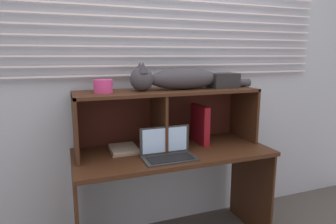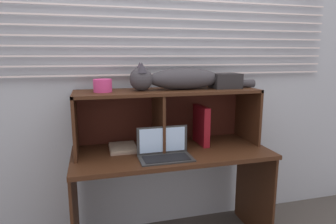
# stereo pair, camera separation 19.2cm
# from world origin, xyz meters

# --- Properties ---
(back_panel_with_blinds) EXTENTS (4.40, 0.08, 2.50)m
(back_panel_with_blinds) POSITION_xyz_m (0.00, 0.55, 1.26)
(back_panel_with_blinds) COLOR #A9B2BC
(back_panel_with_blinds) RESTS_ON ground
(desk) EXTENTS (1.41, 0.62, 0.76)m
(desk) POSITION_xyz_m (0.00, 0.20, 0.61)
(desk) COLOR #3C2012
(desk) RESTS_ON ground
(hutch_shelf_unit) EXTENTS (1.35, 0.39, 0.43)m
(hutch_shelf_unit) POSITION_xyz_m (-0.01, 0.34, 1.07)
(hutch_shelf_unit) COLOR #3C2012
(hutch_shelf_unit) RESTS_ON desk
(cat) EXTENTS (0.98, 0.18, 0.20)m
(cat) POSITION_xyz_m (0.07, 0.31, 1.27)
(cat) COLOR #38363A
(cat) RESTS_ON hutch_shelf_unit
(laptop) EXTENTS (0.36, 0.20, 0.20)m
(laptop) POSITION_xyz_m (-0.09, 0.07, 0.81)
(laptop) COLOR #2B2B2B
(laptop) RESTS_ON desk
(binder_upright) EXTENTS (0.05, 0.25, 0.30)m
(binder_upright) POSITION_xyz_m (0.27, 0.31, 0.91)
(binder_upright) COLOR maroon
(binder_upright) RESTS_ON desk
(book_stack) EXTENTS (0.19, 0.24, 0.03)m
(book_stack) POSITION_xyz_m (-0.34, 0.31, 0.78)
(book_stack) COLOR tan
(book_stack) RESTS_ON desk
(small_basket) EXTENTS (0.13, 0.13, 0.09)m
(small_basket) POSITION_xyz_m (-0.47, 0.31, 1.24)
(small_basket) COLOR #CC3A7C
(small_basket) RESTS_ON hutch_shelf_unit
(storage_box) EXTENTS (0.21, 0.18, 0.11)m
(storage_box) POSITION_xyz_m (0.46, 0.31, 1.25)
(storage_box) COLOR black
(storage_box) RESTS_ON hutch_shelf_unit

